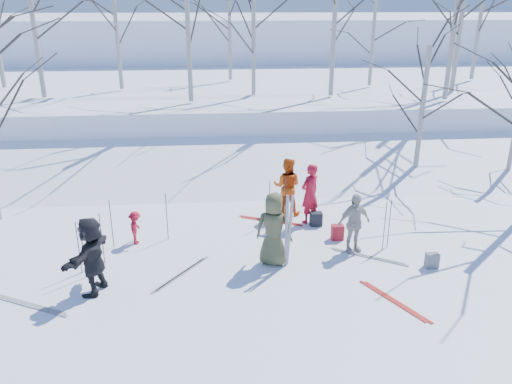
{
  "coord_description": "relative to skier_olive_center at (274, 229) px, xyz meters",
  "views": [
    {
      "loc": [
        -1.08,
        -10.96,
        6.04
      ],
      "look_at": [
        0.0,
        1.5,
        1.3
      ],
      "focal_mm": 35.0,
      "sensor_mm": 36.0,
      "label": 1
    }
  ],
  "objects": [
    {
      "name": "ski_pole_i",
      "position": [
        0.16,
        2.35,
        -0.25
      ],
      "size": [
        0.02,
        0.02,
        1.34
      ],
      "primitive_type": "cylinder",
      "color": "black",
      "rests_on": "ground"
    },
    {
      "name": "ski_pole_g",
      "position": [
        -4.62,
        -0.08,
        -0.25
      ],
      "size": [
        0.02,
        0.02,
        1.34
      ],
      "primitive_type": "cylinder",
      "color": "black",
      "rests_on": "ground"
    },
    {
      "name": "ski_pole_f",
      "position": [
        -4.46,
        -0.29,
        -0.25
      ],
      "size": [
        0.02,
        0.02,
        1.34
      ],
      "primitive_type": "cylinder",
      "color": "black",
      "rests_on": "ground"
    },
    {
      "name": "skier_grey_west",
      "position": [
        -4.11,
        -0.94,
        -0.03
      ],
      "size": [
        1.01,
        1.74,
        1.79
      ],
      "primitive_type": "imported",
      "rotation": [
        0.0,
        0.0,
        4.4
      ],
      "color": "black",
      "rests_on": "ground"
    },
    {
      "name": "birch_plateau_h",
      "position": [
        6.46,
        13.78,
        3.4
      ],
      "size": [
        3.57,
        3.57,
        4.25
      ],
      "primitive_type": null,
      "color": "silver",
      "rests_on": "snow_plateau"
    },
    {
      "name": "ski_pair_e",
      "position": [
        0.22,
        2.55,
        -0.91
      ],
      "size": [
        1.62,
        2.05,
        0.02
      ],
      "primitive_type": null,
      "rotation": [
        0.0,
        0.0,
        1.15
      ],
      "color": "red",
      "rests_on": "ground"
    },
    {
      "name": "snow_ramp",
      "position": [
        -0.29,
        7.08,
        -0.77
      ],
      "size": [
        70.0,
        9.49,
        4.12
      ],
      "primitive_type": "cube",
      "rotation": [
        0.3,
        0.0,
        0.0
      ],
      "color": "white",
      "rests_on": "ground"
    },
    {
      "name": "ski_pair_d",
      "position": [
        2.45,
        0.09,
        -0.91
      ],
      "size": [
        1.9,
        2.08,
        0.02
      ],
      "primitive_type": null,
      "rotation": [
        0.0,
        0.0,
        1.01
      ],
      "color": "silver",
      "rests_on": "ground"
    },
    {
      "name": "birch_plateau_i",
      "position": [
        8.55,
        9.76,
        4.53
      ],
      "size": [
        5.16,
        5.16,
        6.51
      ],
      "primitive_type": null,
      "color": "silver",
      "rests_on": "snow_plateau"
    },
    {
      "name": "skier_red_seated",
      "position": [
        -3.52,
        1.4,
        -0.47
      ],
      "size": [
        0.37,
        0.61,
        0.91
      ],
      "primitive_type": "imported",
      "rotation": [
        0.0,
        0.0,
        1.51
      ],
      "color": "#AC1023",
      "rests_on": "ground"
    },
    {
      "name": "skier_olive_center",
      "position": [
        0.0,
        0.0,
        0.0
      ],
      "size": [
        1.04,
        0.84,
        1.85
      ],
      "primitive_type": "imported",
      "rotation": [
        0.0,
        0.0,
        2.82
      ],
      "color": "#44482B",
      "rests_on": "ground"
    },
    {
      "name": "birch_plateau_k",
      "position": [
        9.66,
        11.51,
        4.82
      ],
      "size": [
        5.56,
        5.56,
        7.09
      ],
      "primitive_type": null,
      "color": "silver",
      "rests_on": "snow_plateau"
    },
    {
      "name": "ski_pole_d",
      "position": [
        -4.18,
        0.38,
        -0.25
      ],
      "size": [
        0.02,
        0.02,
        1.34
      ],
      "primitive_type": "cylinder",
      "color": "black",
      "rests_on": "ground"
    },
    {
      "name": "skier_red_north",
      "position": [
        1.34,
        2.39,
        -0.03
      ],
      "size": [
        0.78,
        0.72,
        1.78
      ],
      "primitive_type": "imported",
      "rotation": [
        0.0,
        0.0,
        3.76
      ],
      "color": "#AC1023",
      "rests_on": "ground"
    },
    {
      "name": "upright_ski_right",
      "position": [
        0.36,
        -0.19,
        0.03
      ],
      "size": [
        0.14,
        0.23,
        1.89
      ],
      "primitive_type": "cube",
      "rotation": [
        0.1,
        0.0,
        0.37
      ],
      "color": "silver",
      "rests_on": "ground"
    },
    {
      "name": "birch_plateau_b",
      "position": [
        -8.72,
        11.74,
        4.71
      ],
      "size": [
        5.41,
        5.41,
        6.87
      ],
      "primitive_type": null,
      "color": "silver",
      "rests_on": "snow_plateau"
    },
    {
      "name": "skier_redor_behind",
      "position": [
        0.77,
        3.08,
        -0.04
      ],
      "size": [
        1.02,
        0.9,
        1.76
      ],
      "primitive_type": "imported",
      "rotation": [
        0.0,
        0.0,
        2.83
      ],
      "color": "#D04F10",
      "rests_on": "ground"
    },
    {
      "name": "birch_plateau_l",
      "position": [
        -5.71,
        13.79,
        4.07
      ],
      "size": [
        4.52,
        4.52,
        5.6
      ],
      "primitive_type": null,
      "color": "silver",
      "rests_on": "snow_plateau"
    },
    {
      "name": "ground",
      "position": [
        -0.29,
        0.08,
        -0.92
      ],
      "size": [
        120.0,
        120.0,
        0.0
      ],
      "primitive_type": "plane",
      "color": "white",
      "rests_on": "ground"
    },
    {
      "name": "ski_pole_h",
      "position": [
        0.68,
        2.68,
        -0.25
      ],
      "size": [
        0.02,
        0.02,
        1.34
      ],
      "primitive_type": "cylinder",
      "color": "black",
      "rests_on": "ground"
    },
    {
      "name": "ski_pole_b",
      "position": [
        -4.1,
        1.23,
        -0.25
      ],
      "size": [
        0.02,
        0.02,
        1.34
      ],
      "primitive_type": "cylinder",
      "color": "black",
      "rests_on": "ground"
    },
    {
      "name": "skier_cream_east",
      "position": [
        2.12,
        0.48,
        -0.14
      ],
      "size": [
        1.0,
        0.64,
        1.58
      ],
      "primitive_type": "imported",
      "rotation": [
        0.0,
        0.0,
        0.3
      ],
      "color": "beige",
      "rests_on": "ground"
    },
    {
      "name": "snow_plateau",
      "position": [
        -0.29,
        17.08,
        0.08
      ],
      "size": [
        70.0,
        18.0,
        2.2
      ],
      "primitive_type": "cube",
      "color": "white",
      "rests_on": "ground"
    },
    {
      "name": "ski_pole_c",
      "position": [
        -2.7,
        1.59,
        -0.25
      ],
      "size": [
        0.02,
        0.02,
        1.34
      ],
      "primitive_type": "cylinder",
      "color": "black",
      "rests_on": "ground"
    },
    {
      "name": "upright_ski_left",
      "position": [
        0.28,
        -0.22,
        0.03
      ],
      "size": [
        0.07,
        0.15,
        1.9
      ],
      "primitive_type": "cube",
      "rotation": [
        0.07,
        0.0,
        0.0
      ],
      "color": "silver",
      "rests_on": "ground"
    },
    {
      "name": "ski_pair_c",
      "position": [
        2.4,
        -1.92,
        -0.91
      ],
      "size": [
        1.76,
        2.06,
        0.02
      ],
      "primitive_type": null,
      "rotation": [
        0.0,
        0.0,
        0.48
      ],
      "color": "red",
      "rests_on": "ground"
    },
    {
      "name": "far_hill",
      "position": [
        -0.29,
        38.08,
        1.08
      ],
      "size": [
        90.0,
        30.0,
        6.0
      ],
      "primitive_type": "cube",
      "color": "white",
      "rests_on": "ground"
    },
    {
      "name": "backpack_red",
      "position": [
        1.9,
        1.18,
        -0.71
      ],
      "size": [
        0.32,
        0.22,
        0.42
      ],
      "primitive_type": "cube",
      "color": "maroon",
      "rests_on": "ground"
    },
    {
      "name": "birch_edge_e",
      "position": [
        5.92,
        5.86,
        1.45
      ],
      "size": [
        3.92,
        3.92,
        4.74
      ],
      "primitive_type": null,
      "color": "silver",
      "rests_on": "ground"
    },
    {
      "name": "backpack_grey",
      "position": [
        3.81,
        -0.55,
        -0.73
      ],
      "size": [
        0.3,
        0.2,
        0.38
      ],
      "primitive_type": "cube",
      "color": "slate",
      "rests_on": "ground"
    },
    {
      "name": "ski_pole_e",
      "position": [
        3.1,
        0.6,
        -0.25
      ],
      "size": [
        0.02,
        0.02,
        1.34
      ],
      "primitive_type": "cylinder",
      "color": "black",
      "rests_on": "ground"
    },
    {
      "name": "birch_plateau_j",
      "position": [
        12.65,
        15.48,
        4.65
      ],
      "size": [
        5.33,
        5.33,
        6.75
      ],
      "primitive_type": null,
      "color": "silver",
      "rests_on": "snow_plateau"
    },
    {
      "name": "birch_plateau_c",
      "position": [
        0.46,
        11.53,
        3.82
      ],
      "size": [
        4.16,
        4.16,
        5.08
      ],
      "primitive_type": null,
      "color": "silver",
      "rests_on": "snow_plateau"
    },
    {
      "name": "birch_plateau_f",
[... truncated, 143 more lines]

